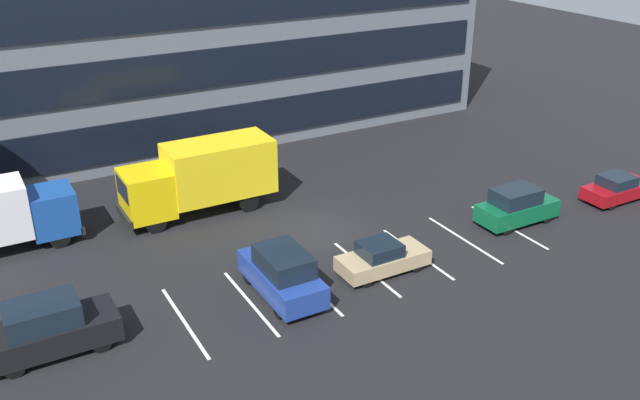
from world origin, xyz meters
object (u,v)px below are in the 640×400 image
suv_forest (517,206)px  suv_navy (282,273)px  sedan_tan (382,258)px  sedan_maroon (617,188)px  box_truck_yellow_all (201,175)px  suv_black (49,328)px

suv_forest → suv_navy: 13.18m
sedan_tan → suv_forest: bearing=5.0°
sedan_maroon → suv_navy: (-19.91, 0.30, 0.34)m
box_truck_yellow_all → suv_black: 12.44m
sedan_tan → suv_navy: bearing=174.5°
suv_navy → suv_forest: bearing=1.3°
sedan_tan → suv_black: 13.70m
box_truck_yellow_all → suv_navy: size_ratio=1.70×
sedan_tan → sedan_maroon: size_ratio=1.01×
suv_forest → sedan_maroon: 6.75m
box_truck_yellow_all → suv_navy: bearing=-89.9°
box_truck_yellow_all → sedan_maroon: box_truck_yellow_all is taller
suv_navy → box_truck_yellow_all: bearing=90.1°
sedan_maroon → box_truck_yellow_all: bearing=154.5°
sedan_tan → sedan_maroon: (15.27, 0.15, -0.01)m
sedan_tan → suv_navy: (-4.64, 0.45, 0.33)m
sedan_tan → suv_forest: size_ratio=0.97×
sedan_tan → suv_forest: (8.54, 0.74, 0.22)m
box_truck_yellow_all → sedan_maroon: 22.10m
box_truck_yellow_all → sedan_tan: size_ratio=1.95×
sedan_maroon → suv_navy: size_ratio=0.86×
box_truck_yellow_all → sedan_tan: 10.79m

